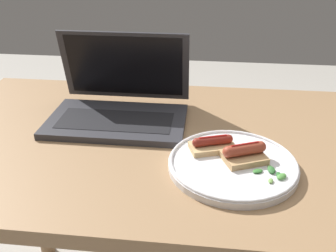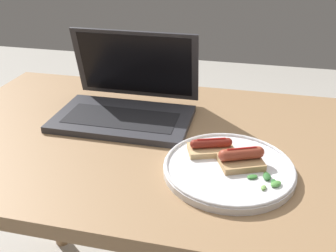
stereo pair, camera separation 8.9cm
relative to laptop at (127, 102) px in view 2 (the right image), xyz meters
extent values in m
cube|color=#93704C|center=(0.12, -0.10, -0.06)|extent=(1.22, 0.73, 0.04)
cylinder|color=#93704C|center=(0.65, 0.19, -0.44)|extent=(0.06, 0.06, 0.73)
cylinder|color=#93704C|center=(-0.41, 0.19, -0.44)|extent=(0.06, 0.06, 0.73)
cube|color=#2D2D33|center=(0.00, -0.04, -0.03)|extent=(0.37, 0.22, 0.02)
cube|color=black|center=(0.00, -0.05, -0.02)|extent=(0.31, 0.12, 0.00)
cube|color=#2D2D33|center=(0.00, 0.10, 0.08)|extent=(0.37, 0.05, 0.21)
cube|color=black|center=(0.00, 0.09, 0.08)|extent=(0.34, 0.04, 0.18)
cylinder|color=silver|center=(0.31, -0.22, -0.03)|extent=(0.29, 0.29, 0.02)
torus|color=silver|center=(0.31, -0.22, -0.02)|extent=(0.29, 0.29, 0.01)
cube|color=tan|center=(0.33, -0.21, -0.02)|extent=(0.11, 0.10, 0.01)
cylinder|color=#9E3D28|center=(0.33, -0.21, 0.00)|extent=(0.08, 0.05, 0.03)
sphere|color=#9E3D28|center=(0.30, -0.22, 0.00)|extent=(0.03, 0.03, 0.03)
sphere|color=#9E3D28|center=(0.37, -0.19, 0.00)|extent=(0.03, 0.03, 0.03)
cylinder|color=red|center=(0.33, -0.21, 0.01)|extent=(0.06, 0.03, 0.01)
cube|color=tan|center=(0.26, -0.17, -0.02)|extent=(0.12, 0.09, 0.01)
cylinder|color=maroon|center=(0.26, -0.17, 0.00)|extent=(0.08, 0.05, 0.02)
sphere|color=maroon|center=(0.30, -0.16, 0.00)|extent=(0.02, 0.02, 0.02)
sphere|color=maroon|center=(0.22, -0.18, 0.00)|extent=(0.02, 0.02, 0.02)
cylinder|color=red|center=(0.26, -0.17, 0.01)|extent=(0.06, 0.03, 0.00)
ellipsoid|color=#387A33|center=(0.36, -0.25, -0.02)|extent=(0.03, 0.02, 0.01)
ellipsoid|color=#709E4C|center=(0.39, -0.23, -0.02)|extent=(0.01, 0.02, 0.00)
ellipsoid|color=#709E4C|center=(0.38, -0.28, -0.02)|extent=(0.01, 0.02, 0.01)
ellipsoid|color=#4C8E3D|center=(0.41, -0.27, -0.02)|extent=(0.03, 0.03, 0.01)
ellipsoid|color=#2D662D|center=(0.40, -0.26, -0.02)|extent=(0.01, 0.02, 0.00)
ellipsoid|color=#2D662D|center=(0.39, -0.24, -0.02)|extent=(0.02, 0.03, 0.01)
camera|label=1|loc=(0.24, -0.93, 0.44)|focal=40.00mm
camera|label=2|loc=(0.33, -0.91, 0.44)|focal=40.00mm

